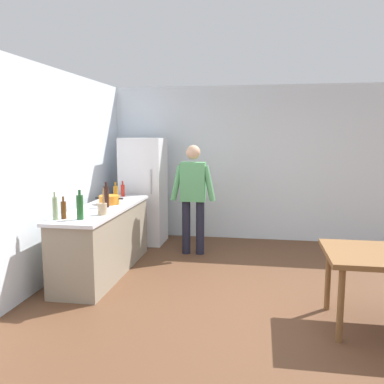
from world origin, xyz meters
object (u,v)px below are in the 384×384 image
(bottle_vinegar_tall, at_px, (55,208))
(person, at_px, (193,192))
(bottle_beer_brown, at_px, (64,210))
(bottle_sauce_red, at_px, (123,190))
(utensil_jar, at_px, (102,208))
(bottle_wine_dark, at_px, (106,196))
(cooking_pot, at_px, (109,200))
(refrigerator, at_px, (144,191))
(bottle_wine_green, at_px, (80,207))
(bottle_oil_amber, at_px, (116,193))

(bottle_vinegar_tall, bearing_deg, person, 56.39)
(bottle_beer_brown, bearing_deg, bottle_sauce_red, 86.53)
(person, xyz_separation_m, bottle_sauce_red, (-1.10, -0.09, 0.02))
(person, relative_size, utensil_jar, 5.31)
(bottle_wine_dark, xyz_separation_m, bottle_sauce_red, (-0.10, 0.96, -0.05))
(utensil_jar, bearing_deg, person, 61.12)
(cooking_pot, xyz_separation_m, bottle_wine_dark, (0.05, -0.24, 0.09))
(refrigerator, relative_size, bottle_sauce_red, 7.50)
(cooking_pot, bearing_deg, bottle_beer_brown, -98.59)
(person, height_order, bottle_wine_dark, person)
(cooking_pot, distance_m, bottle_sauce_red, 0.72)
(bottle_wine_green, bearing_deg, person, 61.38)
(bottle_vinegar_tall, bearing_deg, bottle_oil_amber, 80.66)
(bottle_oil_amber, bearing_deg, cooking_pot, -90.83)
(bottle_vinegar_tall, bearing_deg, bottle_wine_dark, 72.62)
(bottle_sauce_red, bearing_deg, cooking_pot, -86.02)
(cooking_pot, bearing_deg, person, 37.43)
(utensil_jar, relative_size, bottle_oil_amber, 1.14)
(cooking_pot, height_order, bottle_beer_brown, bottle_beer_brown)
(cooking_pot, xyz_separation_m, bottle_wine_green, (0.05, -1.04, 0.09))
(person, distance_m, bottle_beer_brown, 2.20)
(bottle_wine_dark, relative_size, bottle_oil_amber, 1.21)
(bottle_wine_green, bearing_deg, bottle_beer_brown, 179.63)
(bottle_sauce_red, bearing_deg, bottle_vinegar_tall, -95.32)
(refrigerator, bearing_deg, bottle_vinegar_tall, -97.45)
(cooking_pot, height_order, bottle_oil_amber, bottle_oil_amber)
(bottle_oil_amber, distance_m, bottle_beer_brown, 1.30)
(bottle_wine_green, bearing_deg, bottle_oil_amber, 91.98)
(bottle_sauce_red, bearing_deg, bottle_wine_dark, -84.00)
(refrigerator, relative_size, bottle_vinegar_tall, 5.62)
(bottle_beer_brown, bearing_deg, utensil_jar, 39.31)
(refrigerator, bearing_deg, bottle_wine_dark, -91.85)
(refrigerator, bearing_deg, cooking_pot, -94.33)
(bottle_wine_dark, xyz_separation_m, bottle_vinegar_tall, (-0.27, -0.87, -0.01))
(cooking_pot, distance_m, bottle_wine_green, 1.04)
(utensil_jar, xyz_separation_m, bottle_oil_amber, (-0.19, 1.00, 0.04))
(bottle_oil_amber, relative_size, bottle_sauce_red, 1.17)
(bottle_wine_dark, bearing_deg, bottle_sauce_red, 96.00)
(bottle_vinegar_tall, bearing_deg, utensil_jar, 41.16)
(bottle_wine_green, relative_size, bottle_beer_brown, 1.31)
(cooking_pot, relative_size, bottle_wine_dark, 1.18)
(bottle_wine_dark, distance_m, bottle_oil_amber, 0.50)
(person, height_order, bottle_wine_green, person)
(person, distance_m, bottle_oil_amber, 1.19)
(bottle_vinegar_tall, bearing_deg, refrigerator, 82.55)
(utensil_jar, relative_size, bottle_sauce_red, 1.33)
(person, bearing_deg, bottle_vinegar_tall, -123.61)
(refrigerator, distance_m, bottle_wine_green, 2.40)
(bottle_oil_amber, relative_size, bottle_wine_green, 0.82)
(refrigerator, distance_m, bottle_beer_brown, 2.41)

